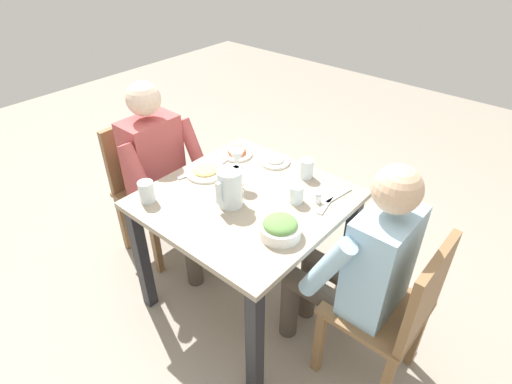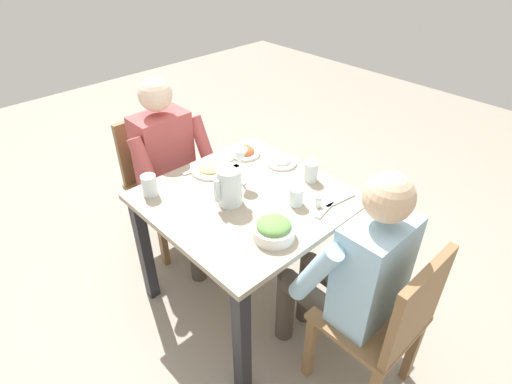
# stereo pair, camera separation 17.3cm
# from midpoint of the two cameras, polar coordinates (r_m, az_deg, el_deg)

# --- Properties ---
(ground_plane) EXTENTS (8.00, 8.00, 0.00)m
(ground_plane) POSITION_cam_midpoint_polar(r_m,az_deg,el_deg) (2.56, -3.13, -14.20)
(ground_plane) COLOR gray
(dining_table) EXTENTS (0.91, 0.91, 0.73)m
(dining_table) POSITION_cam_midpoint_polar(r_m,az_deg,el_deg) (2.13, -3.64, -3.36)
(dining_table) COLOR gray
(dining_table) RESTS_ON ground_plane
(chair_near) EXTENTS (0.40, 0.40, 0.87)m
(chair_near) POSITION_cam_midpoint_polar(r_m,az_deg,el_deg) (2.73, -16.59, 1.40)
(chair_near) COLOR olive
(chair_near) RESTS_ON ground_plane
(chair_far) EXTENTS (0.40, 0.40, 0.87)m
(chair_far) POSITION_cam_midpoint_polar(r_m,az_deg,el_deg) (1.93, 16.18, -15.32)
(chair_far) COLOR olive
(chair_far) RESTS_ON ground_plane
(diner_near) EXTENTS (0.48, 0.53, 1.16)m
(diner_near) POSITION_cam_midpoint_polar(r_m,az_deg,el_deg) (2.50, -14.44, 2.53)
(diner_near) COLOR #B24C4C
(diner_near) RESTS_ON ground_plane
(diner_far) EXTENTS (0.48, 0.53, 1.16)m
(diner_far) POSITION_cam_midpoint_polar(r_m,az_deg,el_deg) (1.87, 11.34, -9.64)
(diner_far) COLOR #9EC6E0
(diner_far) RESTS_ON ground_plane
(water_pitcher) EXTENTS (0.16, 0.12, 0.19)m
(water_pitcher) POSITION_cam_midpoint_polar(r_m,az_deg,el_deg) (1.96, -6.13, 0.50)
(water_pitcher) COLOR silver
(water_pitcher) RESTS_ON dining_table
(salad_bowl) EXTENTS (0.19, 0.19, 0.09)m
(salad_bowl) POSITION_cam_midpoint_polar(r_m,az_deg,el_deg) (1.80, 0.60, -5.01)
(salad_bowl) COLOR white
(salad_bowl) RESTS_ON dining_table
(plate_fries) EXTENTS (0.22, 0.22, 0.04)m
(plate_fries) POSITION_cam_midpoint_polar(r_m,az_deg,el_deg) (2.26, -9.14, 2.80)
(plate_fries) COLOR white
(plate_fries) RESTS_ON dining_table
(plate_rice_curry) EXTENTS (0.17, 0.17, 0.05)m
(plate_rice_curry) POSITION_cam_midpoint_polar(r_m,az_deg,el_deg) (2.41, -4.70, 5.37)
(plate_rice_curry) COLOR white
(plate_rice_curry) RESTS_ON dining_table
(plate_yoghurt) EXTENTS (0.17, 0.17, 0.04)m
(plate_yoghurt) POSITION_cam_midpoint_polar(r_m,az_deg,el_deg) (2.33, 0.47, 4.35)
(plate_yoghurt) COLOR white
(plate_yoghurt) RESTS_ON dining_table
(water_glass_near_left) EXTENTS (0.07, 0.07, 0.09)m
(water_glass_near_left) POSITION_cam_midpoint_polar(r_m,az_deg,el_deg) (2.00, 3.13, -0.34)
(water_glass_near_left) COLOR silver
(water_glass_near_left) RESTS_ON dining_table
(water_glass_far_left) EXTENTS (0.07, 0.07, 0.10)m
(water_glass_far_left) POSITION_cam_midpoint_polar(r_m,az_deg,el_deg) (2.19, 4.74, 3.16)
(water_glass_far_left) COLOR silver
(water_glass_far_left) RESTS_ON dining_table
(water_glass_near_right) EXTENTS (0.08, 0.08, 0.11)m
(water_glass_near_right) POSITION_cam_midpoint_polar(r_m,az_deg,el_deg) (2.09, -17.13, -0.03)
(water_glass_near_right) COLOR silver
(water_glass_near_right) RESTS_ON dining_table
(wine_glass) EXTENTS (0.08, 0.08, 0.20)m
(wine_glass) POSITION_cam_midpoint_polar(r_m,az_deg,el_deg) (2.09, -5.02, 4.39)
(wine_glass) COLOR silver
(wine_glass) RESTS_ON dining_table
(salt_shaker) EXTENTS (0.03, 0.03, 0.05)m
(salt_shaker) POSITION_cam_midpoint_polar(r_m,az_deg,el_deg) (2.01, 6.13, -0.88)
(salt_shaker) COLOR white
(salt_shaker) RESTS_ON dining_table
(fork_near) EXTENTS (0.17, 0.06, 0.01)m
(fork_near) POSITION_cam_midpoint_polar(r_m,az_deg,el_deg) (2.01, 7.18, -1.78)
(fork_near) COLOR silver
(fork_near) RESTS_ON dining_table
(knife_near) EXTENTS (0.19, 0.05, 0.01)m
(knife_near) POSITION_cam_midpoint_polar(r_m,az_deg,el_deg) (2.08, 9.00, -0.56)
(knife_near) COLOR silver
(knife_near) RESTS_ON dining_table
(fork_far) EXTENTS (0.17, 0.06, 0.01)m
(fork_far) POSITION_cam_midpoint_polar(r_m,az_deg,el_deg) (2.27, -11.03, 2.45)
(fork_far) COLOR silver
(fork_far) RESTS_ON dining_table
(knife_far) EXTENTS (0.19, 0.05, 0.01)m
(knife_far) POSITION_cam_midpoint_polar(r_m,az_deg,el_deg) (2.35, -6.48, 4.15)
(knife_far) COLOR silver
(knife_far) RESTS_ON dining_table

